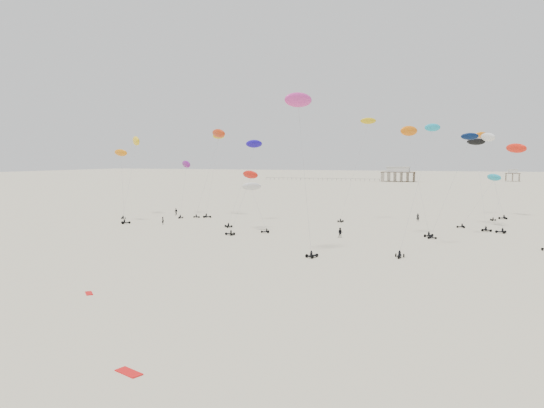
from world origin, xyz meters
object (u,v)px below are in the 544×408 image
at_px(rig_4, 479,168).
at_px(rig_9, 486,189).
at_px(spectator_0, 163,224).
at_px(rig_0, 185,171).
at_px(pavilion_small, 513,176).
at_px(pavilion_main, 398,175).

bearing_deg(rig_4, rig_9, 113.80).
xyz_separation_m(rig_9, spectator_0, (-69.61, -21.45, -8.45)).
height_order(rig_9, spectator_0, rig_9).
relative_size(rig_0, rig_9, 1.37).
xyz_separation_m(rig_0, rig_9, (76.14, -0.67, -3.28)).
bearing_deg(pavilion_small, spectator_0, -108.59).
height_order(rig_4, spectator_0, rig_4).
xyz_separation_m(pavilion_small, spectator_0, (-92.83, -276.01, -3.49)).
bearing_deg(spectator_0, pavilion_small, -78.89).
relative_size(pavilion_small, rig_0, 0.51).
bearing_deg(pavilion_main, rig_0, -97.47).
bearing_deg(rig_0, rig_9, 174.40).
bearing_deg(spectator_0, pavilion_main, -65.60).
height_order(pavilion_main, rig_9, rig_9).
bearing_deg(rig_4, pavilion_main, -134.92).
height_order(rig_4, rig_9, rig_4).
bearing_deg(rig_0, rig_4, 174.60).
bearing_deg(rig_9, spectator_0, 94.03).
xyz_separation_m(pavilion_main, rig_0, (-29.36, -223.88, 7.51)).
bearing_deg(rig_9, pavilion_small, -18.32).
height_order(rig_0, rig_4, rig_4).
xyz_separation_m(pavilion_small, rig_4, (-24.79, -254.28, 9.58)).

